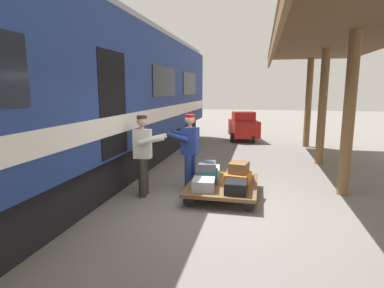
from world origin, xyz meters
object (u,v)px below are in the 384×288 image
Objects in this scene: suitcase_black_hardshell at (236,186)px; baggage_tug at (244,127)px; train_car at (44,98)px; suitcase_orange_carryall at (238,178)px; suitcase_slate_roller at (207,166)px; suitcase_brown_leather at (239,167)px; porter_by_door at (144,153)px; luggage_cart at (223,185)px; porter_in_overalls at (189,150)px; suitcase_teal_softside at (208,176)px; suitcase_cream_canvas at (212,171)px; suitcase_gray_aluminum at (204,184)px; suitcase_tan_vintage at (240,172)px.

baggage_tug is at bearing -87.78° from suitcase_black_hardshell.
suitcase_orange_carryall is at bearing -168.30° from train_car.
suitcase_brown_leather reaches higher than suitcase_slate_roller.
porter_by_door is (1.95, 0.34, 0.29)m from suitcase_brown_leather.
train_car is 10.16× the size of luggage_cart.
suitcase_slate_roller is 0.24× the size of baggage_tug.
train_car is 2.26m from porter_by_door.
suitcase_slate_roller is at bearing -3.56° from luggage_cart.
train_car is at bearing 12.73° from luggage_cart.
porter_in_overalls is at bearing -11.38° from suitcase_brown_leather.
suitcase_teal_softside reaches higher than luggage_cart.
suitcase_orange_carryall is at bearing 167.80° from porter_in_overalls.
suitcase_orange_carryall is 0.82m from suitcase_cream_canvas.
suitcase_teal_softside is at bearing -38.22° from suitcase_black_hardshell.
train_car is at bearing 66.75° from baggage_tug.
porter_by_door is at bearing 78.07° from baggage_tug.
porter_by_door is at bearing 32.32° from suitcase_cream_canvas.
suitcase_orange_carryall is at bearing 68.91° from suitcase_brown_leather.
suitcase_orange_carryall is 0.37× the size of porter_in_overalls.
suitcase_gray_aluminum is (0.32, 0.50, 0.15)m from luggage_cart.
porter_by_door is (1.95, 0.83, 0.52)m from suitcase_tan_vintage.
suitcase_orange_carryall is 2.04m from porter_by_door.
suitcase_tan_vintage is 1.25× the size of suitcase_teal_softside.
suitcase_teal_softside is 0.64m from suitcase_orange_carryall.
suitcase_gray_aluminum is at bearing -174.80° from train_car.
porter_by_door reaches higher than suitcase_teal_softside.
suitcase_teal_softside is at bearing 38.22° from suitcase_tan_vintage.
suitcase_tan_vintage is 0.33× the size of porter_by_door.
porter_in_overalls is 1.00× the size of porter_by_door.
suitcase_tan_vintage is 0.33× the size of porter_in_overalls.
baggage_tug is (-0.33, -7.94, 0.24)m from suitcase_gray_aluminum.
suitcase_teal_softside is 1.44m from porter_by_door.
train_car is 3.63m from suitcase_gray_aluminum.
suitcase_gray_aluminum is 0.29× the size of porter_by_door.
suitcase_black_hardshell is 0.88m from suitcase_slate_roller.
suitcase_tan_vintage is (0.00, -1.01, 0.00)m from suitcase_black_hardshell.
suitcase_orange_carryall is (0.00, -0.50, 0.01)m from suitcase_black_hardshell.
suitcase_brown_leather is 1.17m from porter_in_overalls.
suitcase_gray_aluminum is at bearing 172.05° from porter_by_door.
baggage_tug reaches higher than suitcase_cream_canvas.
suitcase_orange_carryall reaches higher than suitcase_gray_aluminum.
suitcase_slate_roller reaches higher than suitcase_gray_aluminum.
suitcase_teal_softside is (-3.21, -0.80, -1.65)m from train_car.
suitcase_brown_leather is at bearing 90.69° from suitcase_tan_vintage.
suitcase_slate_roller is (0.02, 0.48, 0.24)m from suitcase_cream_canvas.
suitcase_brown_leather reaches higher than suitcase_tan_vintage.
porter_by_door reaches higher than suitcase_brown_leather.
train_car is 9.68× the size of baggage_tug.
suitcase_teal_softside is 0.89× the size of suitcase_gray_aluminum.
suitcase_gray_aluminum is 1.03m from porter_in_overalls.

